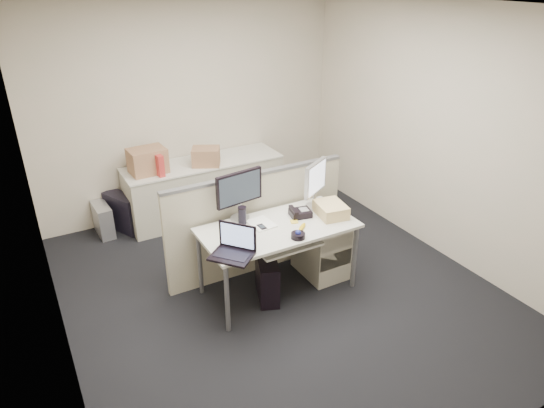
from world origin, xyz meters
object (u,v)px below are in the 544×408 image
laptop (231,244)px  desk (278,232)px  desk_phone (300,213)px  monitor_main (239,196)px

laptop → desk: bearing=74.6°
desk → laptop: size_ratio=4.28×
laptop → desk_phone: bearing=71.6°
desk → laptop: (-0.62, -0.28, 0.20)m
desk → monitor_main: 0.51m
monitor_main → laptop: bearing=-130.1°
monitor_main → laptop: (-0.37, -0.60, -0.12)m
desk → monitor_main: (-0.25, 0.32, 0.32)m
monitor_main → laptop: 0.71m
laptop → desk_phone: 0.99m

